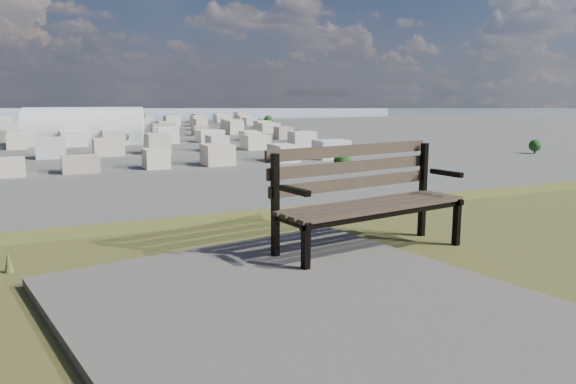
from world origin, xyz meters
name	(u,v)px	position (x,y,z in m)	size (l,w,h in m)	color
park_bench	(366,193)	(-0.70, 2.27, 25.59)	(2.08, 0.96, 1.05)	#463828
gravel_patch	(352,333)	(-1.84, 0.58, 25.04)	(3.14, 4.49, 0.09)	#676259
arena	(85,132)	(21.28, 314.76, 5.98)	(64.22, 38.02, 25.38)	beige
city_blocks	(40,130)	(0.00, 394.44, 3.50)	(395.00, 361.00, 7.00)	beige
bay_water	(35,112)	(0.00, 900.00, 0.00)	(2400.00, 700.00, 0.12)	#849BA8
far_hills	(2,94)	(-60.92, 1402.93, 25.47)	(2050.00, 340.00, 60.00)	#98A4BD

